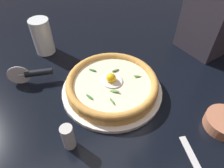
# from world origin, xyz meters

# --- Properties ---
(ground_plane) EXTENTS (2.40, 2.40, 0.03)m
(ground_plane) POSITION_xyz_m (0.00, 0.00, -0.01)
(ground_plane) COLOR black
(ground_plane) RESTS_ON ground
(pizza_plate) EXTENTS (0.33, 0.33, 0.01)m
(pizza_plate) POSITION_xyz_m (-0.01, -0.03, 0.01)
(pizza_plate) COLOR white
(pizza_plate) RESTS_ON ground
(pizza) EXTENTS (0.29, 0.29, 0.06)m
(pizza) POSITION_xyz_m (-0.01, -0.03, 0.03)
(pizza) COLOR gold
(pizza) RESTS_ON pizza_plate
(side_bowl) EXTENTS (0.11, 0.11, 0.03)m
(side_bowl) POSITION_xyz_m (0.25, 0.18, 0.02)
(side_bowl) COLOR #B77151
(side_bowl) RESTS_ON ground
(pizza_cutter) EXTENTS (0.05, 0.14, 0.07)m
(pizza_cutter) POSITION_xyz_m (-0.17, -0.25, 0.04)
(pizza_cutter) COLOR silver
(pizza_cutter) RESTS_ON ground
(drinking_glass) EXTENTS (0.07, 0.07, 0.14)m
(drinking_glass) POSITION_xyz_m (-0.33, -0.18, 0.06)
(drinking_glass) COLOR silver
(drinking_glass) RESTS_ON ground
(pepper_shaker) EXTENTS (0.03, 0.03, 0.08)m
(pepper_shaker) POSITION_xyz_m (0.11, -0.22, 0.04)
(pepper_shaker) COLOR silver
(pepper_shaker) RESTS_ON ground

